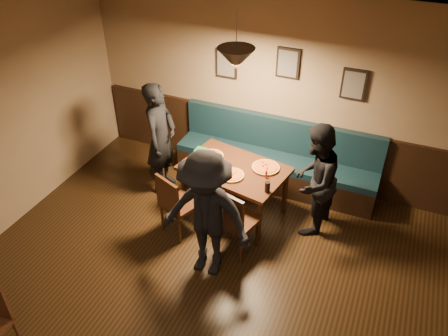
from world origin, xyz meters
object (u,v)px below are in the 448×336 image
at_px(diner_left, 161,139).
at_px(tabasco_bottle, 266,174).
at_px(chair_near_left, 180,203).
at_px(chair_near_right, 238,219).
at_px(soda_glass, 267,187).
at_px(diner_front, 206,216).
at_px(booth_bench, 275,157).
at_px(dining_table, 234,189).
at_px(diner_right, 314,180).

bearing_deg(diner_left, tabasco_bottle, -99.12).
xyz_separation_m(chair_near_left, chair_near_right, (0.82, -0.01, 0.02)).
bearing_deg(soda_glass, diner_front, -118.90).
distance_m(booth_bench, chair_near_left, 1.68).
height_order(dining_table, diner_right, diner_right).
xyz_separation_m(booth_bench, soda_glass, (0.24, -1.12, 0.30)).
bearing_deg(chair_near_left, soda_glass, 39.75).
xyz_separation_m(dining_table, chair_near_right, (0.33, -0.67, 0.12)).
bearing_deg(diner_left, diner_front, -137.74).
height_order(chair_near_left, soda_glass, chair_near_left).
bearing_deg(chair_near_right, booth_bench, 105.84).
distance_m(dining_table, tabasco_bottle, 0.64).
distance_m(diner_front, soda_glass, 0.94).
relative_size(dining_table, diner_front, 0.82).
bearing_deg(chair_near_right, diner_front, -98.86).
xyz_separation_m(dining_table, tabasco_bottle, (0.47, -0.06, 0.43)).
relative_size(diner_left, soda_glass, 11.81).
relative_size(diner_left, diner_right, 1.09).
xyz_separation_m(dining_table, soda_glass, (0.57, -0.32, 0.44)).
distance_m(diner_left, tabasco_bottle, 1.64).
bearing_deg(diner_right, booth_bench, -126.98).
bearing_deg(diner_left, chair_near_left, -141.90).
relative_size(chair_near_right, tabasco_bottle, 7.38).
bearing_deg(tabasco_bottle, diner_front, -107.86).
distance_m(booth_bench, diner_left, 1.69).
bearing_deg(diner_front, dining_table, 95.55).
bearing_deg(tabasco_bottle, diner_left, 174.79).
distance_m(dining_table, diner_left, 1.26).
bearing_deg(tabasco_bottle, diner_right, 11.98).
bearing_deg(booth_bench, tabasco_bottle, -81.09).
height_order(booth_bench, chair_near_left, booth_bench).
height_order(booth_bench, tabasco_bottle, booth_bench).
xyz_separation_m(booth_bench, tabasco_bottle, (0.13, -0.86, 0.30)).
bearing_deg(chair_near_right, dining_table, 132.02).
height_order(booth_bench, chair_near_right, booth_bench).
distance_m(chair_near_right, diner_right, 1.08).
distance_m(chair_near_right, diner_left, 1.72).
bearing_deg(chair_near_left, diner_front, -16.48).
xyz_separation_m(booth_bench, chair_near_left, (-0.82, -1.46, -0.04)).
relative_size(booth_bench, diner_front, 1.80).
relative_size(diner_right, tabasco_bottle, 11.82).
height_order(dining_table, soda_glass, soda_glass).
xyz_separation_m(diner_right, soda_glass, (-0.49, -0.39, 0.03)).
bearing_deg(booth_bench, chair_near_right, -89.98).
bearing_deg(diner_left, chair_near_right, -120.98).
height_order(booth_bench, diner_left, diner_left).
relative_size(dining_table, chair_near_left, 1.48).
bearing_deg(tabasco_bottle, chair_near_right, -102.32).
xyz_separation_m(booth_bench, chair_near_right, (0.00, -1.48, -0.01)).
bearing_deg(diner_left, soda_glass, -107.28).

